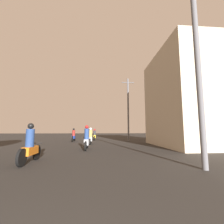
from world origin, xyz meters
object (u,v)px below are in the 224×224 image
(motorcycle_yellow, at_px, (95,136))
(building_right_near, at_px, (189,99))
(utility_pole_near, at_px, (197,49))
(utility_pole_far, at_px, (128,108))
(motorcycle_white, at_px, (91,137))
(motorcycle_blue, at_px, (74,136))
(motorcycle_orange, at_px, (30,147))
(motorcycle_silver, at_px, (87,140))

(motorcycle_yellow, relative_size, building_right_near, 0.26)
(utility_pole_near, height_order, utility_pole_far, utility_pole_near)
(motorcycle_yellow, relative_size, utility_pole_far, 0.26)
(motorcycle_white, xyz_separation_m, motorcycle_blue, (-2.15, 3.44, -0.01))
(building_right_near, bearing_deg, motorcycle_white, 164.54)
(motorcycle_blue, xyz_separation_m, building_right_near, (10.62, -5.79, 3.35))
(motorcycle_blue, height_order, motorcycle_yellow, motorcycle_blue)
(motorcycle_orange, height_order, motorcycle_blue, motorcycle_orange)
(motorcycle_white, distance_m, motorcycle_blue, 4.06)
(motorcycle_blue, relative_size, utility_pole_far, 0.26)
(motorcycle_orange, relative_size, utility_pole_near, 0.24)
(motorcycle_white, height_order, utility_pole_far, utility_pole_far)
(motorcycle_yellow, xyz_separation_m, building_right_near, (8.29, -8.06, 3.36))
(motorcycle_orange, relative_size, motorcycle_silver, 0.95)
(motorcycle_white, distance_m, motorcycle_yellow, 5.72)
(motorcycle_silver, height_order, motorcycle_white, motorcycle_silver)
(utility_pole_near, xyz_separation_m, utility_pole_far, (-0.05, 13.30, -0.22))
(motorcycle_orange, bearing_deg, motorcycle_yellow, 87.93)
(motorcycle_white, relative_size, building_right_near, 0.25)
(utility_pole_near, bearing_deg, motorcycle_orange, 166.39)
(motorcycle_yellow, bearing_deg, utility_pole_far, -21.89)
(motorcycle_silver, bearing_deg, utility_pole_far, 55.18)
(motorcycle_blue, distance_m, building_right_near, 12.55)
(motorcycle_orange, distance_m, utility_pole_near, 7.51)
(utility_pole_far, bearing_deg, motorcycle_blue, -176.10)
(motorcycle_blue, distance_m, motorcycle_yellow, 3.25)
(motorcycle_orange, bearing_deg, utility_pole_near, -6.74)
(utility_pole_far, bearing_deg, motorcycle_white, -138.34)
(motorcycle_orange, xyz_separation_m, motorcycle_blue, (-0.19, 11.31, -0.02))
(motorcycle_yellow, bearing_deg, motorcycle_orange, -97.27)
(motorcycle_white, bearing_deg, motorcycle_orange, -107.43)
(motorcycle_white, distance_m, utility_pole_far, 6.79)
(motorcycle_orange, distance_m, motorcycle_blue, 11.32)
(motorcycle_blue, xyz_separation_m, utility_pole_far, (6.52, 0.44, 3.47))
(utility_pole_far, bearing_deg, motorcycle_orange, -118.29)
(motorcycle_orange, distance_m, motorcycle_silver, 4.50)
(motorcycle_orange, bearing_deg, utility_pole_far, 68.59)
(motorcycle_silver, distance_m, motorcycle_blue, 7.55)
(motorcycle_orange, distance_m, motorcycle_yellow, 13.75)
(motorcycle_white, bearing_deg, motorcycle_blue, 118.50)
(motorcycle_orange, height_order, utility_pole_far, utility_pole_far)
(motorcycle_blue, bearing_deg, building_right_near, -33.44)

